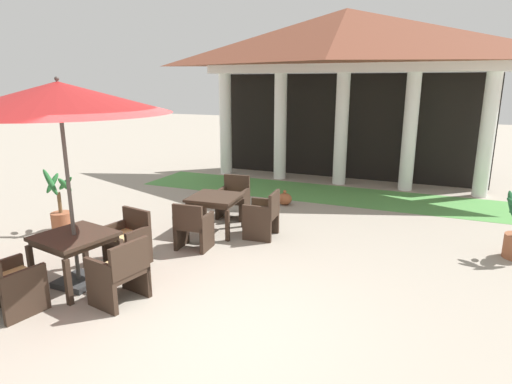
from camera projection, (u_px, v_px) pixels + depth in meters
ground_plane at (194, 322)px, 5.23m from camera, size 60.00×60.00×0.00m
background_pavilion at (346, 51)px, 11.55m from camera, size 8.44×2.99×4.71m
lawn_strip at (328, 194)px, 11.22m from camera, size 10.24×1.95×0.01m
patio_table_near_foreground at (75, 241)px, 6.06m from camera, size 1.08×1.08×0.76m
patio_umbrella_near_foreground at (59, 99)px, 5.58m from camera, size 2.91×2.91×2.91m
patio_chair_near_foreground_north at (129, 239)px, 6.88m from camera, size 0.70×0.61×0.85m
patio_chair_near_foreground_south at (10, 284)px, 5.37m from camera, size 0.69×0.67×0.81m
patio_chair_near_foreground_east at (120, 273)px, 5.62m from camera, size 0.65×0.71×0.88m
patio_table_mid_left at (215, 201)px, 8.27m from camera, size 0.99×0.99×0.71m
patio_chair_mid_left_east at (263, 215)px, 8.03m from camera, size 0.60×0.64×0.88m
patio_chair_mid_left_south at (193, 227)px, 7.44m from camera, size 0.60×0.54×0.85m
patio_chair_mid_left_north at (234, 199)px, 9.22m from camera, size 0.64×0.61×0.88m
potted_palm_left_edge at (61, 212)px, 8.37m from camera, size 0.45×0.45×1.27m
terracotta_urn at (285, 199)px, 10.20m from camera, size 0.34×0.34×0.36m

